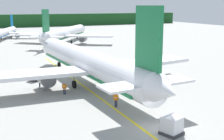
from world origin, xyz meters
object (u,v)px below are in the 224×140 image
object	(u,v)px
airliner_foreground	(88,63)
cargo_container_near	(35,75)
crew_marshaller	(64,88)
crew_loader_right	(116,99)
airliner_mid_apron	(65,34)
crew_loader_left	(39,80)
cargo_container_mid	(171,125)
airliner_far_taxiway	(5,32)

from	to	relation	value
airliner_foreground	cargo_container_near	bearing A→B (deg)	140.51
cargo_container_near	crew_marshaller	size ratio (longest dim) A/B	1.33
crew_loader_right	airliner_mid_apron	bearing A→B (deg)	79.62
crew_loader_left	crew_marshaller	bearing A→B (deg)	-66.86
airliner_foreground	airliner_mid_apron	xyz separation A→B (m)	(10.81, 50.90, -0.28)
airliner_mid_apron	cargo_container_mid	distance (m)	72.00
airliner_mid_apron	cargo_container_near	distance (m)	48.56
airliner_foreground	cargo_container_near	xyz separation A→B (m)	(-7.01, 5.78, -2.53)
cargo_container_near	crew_marshaller	bearing A→B (deg)	-76.56
airliner_mid_apron	airliner_far_taxiway	bearing A→B (deg)	126.94
cargo_container_near	crew_loader_left	xyz separation A→B (m)	(-0.03, -4.11, 0.20)
cargo_container_mid	airliner_far_taxiway	bearing A→B (deg)	93.82
airliner_far_taxiway	cargo_container_near	xyz separation A→B (m)	(-1.72, -66.53, -1.48)
airliner_mid_apron	crew_loader_right	bearing A→B (deg)	-100.38
crew_marshaller	crew_loader_left	bearing A→B (deg)	113.14
airliner_foreground	airliner_mid_apron	bearing A→B (deg)	78.01
cargo_container_near	crew_marshaller	distance (m)	9.75
airliner_foreground	cargo_container_near	size ratio (longest dim) A/B	18.98
cargo_container_mid	crew_loader_right	size ratio (longest dim) A/B	1.29
airliner_far_taxiway	cargo_container_near	bearing A→B (deg)	-91.48
cargo_container_near	cargo_container_mid	xyz separation A→B (m)	(7.91, -26.17, 0.02)
cargo_container_mid	crew_loader_right	world-z (taller)	cargo_container_mid
cargo_container_near	crew_loader_right	bearing A→B (deg)	-69.41
airliner_mid_apron	crew_marshaller	size ratio (longest dim) A/B	19.84
cargo_container_near	cargo_container_mid	distance (m)	27.34
airliner_foreground	airliner_mid_apron	distance (m)	52.03
airliner_mid_apron	airliner_far_taxiway	xyz separation A→B (m)	(-16.10, 21.41, -0.76)
airliner_mid_apron	crew_marshaller	xyz separation A→B (m)	(-15.55, -54.60, -2.13)
crew_marshaller	crew_loader_right	world-z (taller)	crew_loader_right
cargo_container_mid	crew_marshaller	bearing A→B (deg)	108.70
crew_marshaller	crew_loader_right	distance (m)	8.67
airliner_far_taxiway	cargo_container_near	distance (m)	66.57
airliner_far_taxiway	cargo_container_mid	size ratio (longest dim) A/B	12.23
airliner_foreground	crew_loader_right	world-z (taller)	airliner_foreground
crew_marshaller	crew_loader_left	world-z (taller)	crew_loader_left
airliner_far_taxiway	crew_marshaller	xyz separation A→B (m)	(0.55, -76.01, -1.37)
airliner_foreground	cargo_container_near	world-z (taller)	airliner_foreground
crew_marshaller	crew_loader_right	size ratio (longest dim) A/B	0.93
airliner_foreground	crew_marshaller	world-z (taller)	airliner_foreground
cargo_container_near	crew_loader_left	distance (m)	4.12
airliner_far_taxiway	crew_loader_right	bearing A→B (deg)	-86.78
airliner_foreground	cargo_container_mid	size ratio (longest dim) A/B	18.27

